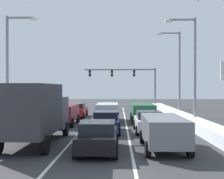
# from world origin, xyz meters

# --- Properties ---
(ground_plane) EXTENTS (120.00, 120.00, 0.00)m
(ground_plane) POSITION_xyz_m (0.00, 14.78, 0.00)
(ground_plane) COLOR #333335
(lane_stripe_between_right_lane_and_center_lane) EXTENTS (0.14, 40.65, 0.01)m
(lane_stripe_between_right_lane_and_center_lane) POSITION_xyz_m (1.70, 18.48, 0.00)
(lane_stripe_between_right_lane_and_center_lane) COLOR silver
(lane_stripe_between_right_lane_and_center_lane) RESTS_ON ground
(lane_stripe_between_center_lane_and_left_lane) EXTENTS (0.14, 40.65, 0.01)m
(lane_stripe_between_center_lane_and_left_lane) POSITION_xyz_m (-1.70, 18.48, 0.00)
(lane_stripe_between_center_lane_and_left_lane) COLOR silver
(lane_stripe_between_center_lane_and_left_lane) RESTS_ON ground
(snow_bank_right_shoulder) EXTENTS (1.44, 40.65, 0.72)m
(snow_bank_right_shoulder) POSITION_xyz_m (7.00, 18.48, 0.36)
(snow_bank_right_shoulder) COLOR silver
(snow_bank_right_shoulder) RESTS_ON ground
(snow_bank_left_shoulder) EXTENTS (2.09, 40.65, 0.50)m
(snow_bank_left_shoulder) POSITION_xyz_m (-7.00, 18.48, 0.25)
(snow_bank_left_shoulder) COLOR silver
(snow_bank_left_shoulder) RESTS_ON ground
(suv_gray_right_lane_nearest) EXTENTS (2.16, 4.90, 1.67)m
(suv_gray_right_lane_nearest) POSITION_xyz_m (3.35, 6.94, 1.02)
(suv_gray_right_lane_nearest) COLOR slate
(suv_gray_right_lane_nearest) RESTS_ON ground
(sedan_white_right_lane_second) EXTENTS (2.00, 4.50, 1.51)m
(sedan_white_right_lane_second) POSITION_xyz_m (3.19, 12.89, 0.76)
(sedan_white_right_lane_second) COLOR silver
(sedan_white_right_lane_second) RESTS_ON ground
(suv_green_right_lane_third) EXTENTS (2.16, 4.90, 1.67)m
(suv_green_right_lane_third) POSITION_xyz_m (3.27, 19.03, 1.02)
(suv_green_right_lane_third) COLOR #1E5633
(suv_green_right_lane_third) RESTS_ON ground
(sedan_black_center_lane_nearest) EXTENTS (2.00, 4.50, 1.51)m
(sedan_black_center_lane_nearest) POSITION_xyz_m (0.05, 6.34, 0.76)
(sedan_black_center_lane_nearest) COLOR black
(sedan_black_center_lane_nearest) RESTS_ON ground
(sedan_navy_center_lane_second) EXTENTS (2.00, 4.50, 1.51)m
(sedan_navy_center_lane_second) POSITION_xyz_m (0.18, 12.64, 0.76)
(sedan_navy_center_lane_second) COLOR navy
(sedan_navy_center_lane_second) RESTS_ON ground
(suv_silver_center_lane_third) EXTENTS (2.16, 4.90, 1.67)m
(suv_silver_center_lane_third) POSITION_xyz_m (-0.01, 19.66, 1.02)
(suv_silver_center_lane_third) COLOR #B7BABF
(suv_silver_center_lane_third) RESTS_ON ground
(box_truck_left_lane_nearest) EXTENTS (2.53, 7.20, 3.36)m
(box_truck_left_lane_nearest) POSITION_xyz_m (-3.52, 8.07, 1.90)
(box_truck_left_lane_nearest) COLOR #38383D
(box_truck_left_lane_nearest) RESTS_ON ground
(suv_maroon_left_lane_second) EXTENTS (2.16, 4.90, 1.67)m
(suv_maroon_left_lane_second) POSITION_xyz_m (-3.61, 16.88, 1.02)
(suv_maroon_left_lane_second) COLOR maroon
(suv_maroon_left_lane_second) RESTS_ON ground
(sedan_red_left_lane_third) EXTENTS (2.00, 4.50, 1.51)m
(sedan_red_left_lane_third) POSITION_xyz_m (-3.46, 23.45, 0.76)
(sedan_red_left_lane_third) COLOR maroon
(sedan_red_left_lane_third) RESTS_ON ground
(traffic_light_gantry) EXTENTS (10.94, 0.47, 6.20)m
(traffic_light_gantry) POSITION_xyz_m (2.77, 36.94, 4.74)
(traffic_light_gantry) COLOR slate
(traffic_light_gantry) RESTS_ON ground
(street_lamp_right_mid) EXTENTS (2.66, 0.36, 9.00)m
(street_lamp_right_mid) POSITION_xyz_m (7.09, 16.63, 5.32)
(street_lamp_right_mid) COLOR gray
(street_lamp_right_mid) RESTS_ON ground
(street_lamp_right_far) EXTENTS (2.66, 0.36, 9.25)m
(street_lamp_right_far) POSITION_xyz_m (7.33, 24.02, 5.46)
(street_lamp_right_far) COLOR gray
(street_lamp_right_far) RESTS_ON ground
(street_lamp_left_mid) EXTENTS (2.66, 0.36, 9.00)m
(street_lamp_left_mid) POSITION_xyz_m (-7.67, 15.60, 5.32)
(street_lamp_left_mid) COLOR gray
(street_lamp_left_mid) RESTS_ON ground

